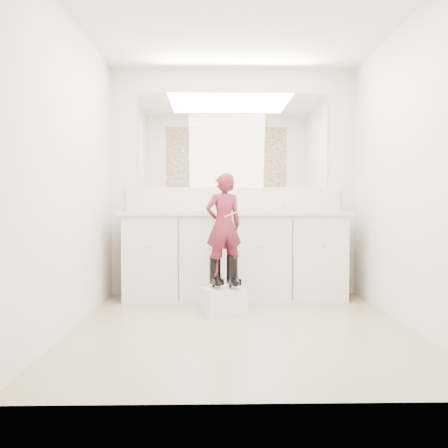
{
  "coord_description": "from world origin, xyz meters",
  "views": [
    {
      "loc": [
        -0.21,
        -3.83,
        0.94
      ],
      "look_at": [
        -0.12,
        0.55,
        0.78
      ],
      "focal_mm": 40.0,
      "sensor_mm": 36.0,
      "label": 1
    }
  ],
  "objects": [
    {
      "name": "backsplash",
      "position": [
        0.0,
        1.49,
        1.02
      ],
      "size": [
        2.28,
        0.03,
        0.25
      ],
      "primitive_type": "cube",
      "color": "beige",
      "rests_on": "countertop"
    },
    {
      "name": "boot_right",
      "position": [
        -0.05,
        0.55,
        0.36
      ],
      "size": [
        0.16,
        0.22,
        0.29
      ],
      "primitive_type": null,
      "rotation": [
        0.0,
        0.0,
        0.32
      ],
      "color": "black",
      "rests_on": "step_stool"
    },
    {
      "name": "vanity_cabinet",
      "position": [
        0.0,
        1.23,
        0.42
      ],
      "size": [
        2.2,
        0.55,
        0.85
      ],
      "primitive_type": "cube",
      "color": "silver",
      "rests_on": "floor"
    },
    {
      "name": "wall_back",
      "position": [
        0.0,
        1.5,
        1.2
      ],
      "size": [
        2.6,
        0.0,
        2.6
      ],
      "primitive_type": "plane",
      "rotation": [
        1.57,
        0.0,
        0.0
      ],
      "color": "beige",
      "rests_on": "floor"
    },
    {
      "name": "wall_right",
      "position": [
        1.3,
        0.0,
        1.2
      ],
      "size": [
        0.0,
        3.0,
        3.0
      ],
      "primitive_type": "plane",
      "rotation": [
        1.57,
        0.0,
        -1.57
      ],
      "color": "beige",
      "rests_on": "floor"
    },
    {
      "name": "wall_front",
      "position": [
        0.0,
        -1.5,
        1.2
      ],
      "size": [
        2.6,
        0.0,
        2.6
      ],
      "primitive_type": "plane",
      "rotation": [
        -1.57,
        0.0,
        0.0
      ],
      "color": "beige",
      "rests_on": "floor"
    },
    {
      "name": "wall_left",
      "position": [
        -1.3,
        0.0,
        1.2
      ],
      "size": [
        0.0,
        3.0,
        3.0
      ],
      "primitive_type": "plane",
      "rotation": [
        1.57,
        0.0,
        1.57
      ],
      "color": "beige",
      "rests_on": "floor"
    },
    {
      "name": "toddler",
      "position": [
        -0.13,
        0.55,
        0.77
      ],
      "size": [
        0.38,
        0.31,
        0.91
      ],
      "primitive_type": "imported",
      "rotation": [
        0.0,
        0.0,
        3.46
      ],
      "color": "#9B2F4B",
      "rests_on": "step_stool"
    },
    {
      "name": "boot_left",
      "position": [
        -0.2,
        0.55,
        0.36
      ],
      "size": [
        0.16,
        0.22,
        0.29
      ],
      "primitive_type": null,
      "rotation": [
        0.0,
        0.0,
        0.32
      ],
      "color": "black",
      "rests_on": "step_stool"
    },
    {
      "name": "floor",
      "position": [
        0.0,
        0.0,
        0.0
      ],
      "size": [
        3.0,
        3.0,
        0.0
      ],
      "primitive_type": "plane",
      "color": "#8F7F5E",
      "rests_on": "ground"
    },
    {
      "name": "step_stool",
      "position": [
        -0.13,
        0.53,
        0.11
      ],
      "size": [
        0.42,
        0.38,
        0.22
      ],
      "primitive_type": "cube",
      "rotation": [
        0.0,
        0.0,
        0.32
      ],
      "color": "white",
      "rests_on": "floor"
    },
    {
      "name": "cup",
      "position": [
        0.47,
        1.17,
        0.93
      ],
      "size": [
        0.12,
        0.12,
        0.09
      ],
      "primitive_type": "imported",
      "rotation": [
        0.0,
        0.0,
        0.33
      ],
      "color": "beige",
      "rests_on": "countertop"
    },
    {
      "name": "toothbrush",
      "position": [
        -0.06,
        0.47,
        0.87
      ],
      "size": [
        0.13,
        0.05,
        0.06
      ],
      "primitive_type": "cylinder",
      "rotation": [
        0.0,
        1.22,
        0.32
      ],
      "color": "#FE638F",
      "rests_on": "toddler"
    },
    {
      "name": "countertop",
      "position": [
        0.0,
        1.21,
        0.87
      ],
      "size": [
        2.28,
        0.58,
        0.04
      ],
      "primitive_type": "cube",
      "color": "beige",
      "rests_on": "vanity_cabinet"
    },
    {
      "name": "dot_panel",
      "position": [
        0.0,
        -1.49,
        1.65
      ],
      "size": [
        2.0,
        0.01,
        1.2
      ],
      "primitive_type": "cube",
      "color": "#472819",
      "rests_on": "wall_front"
    },
    {
      "name": "faucet",
      "position": [
        0.0,
        1.38,
        0.94
      ],
      "size": [
        0.08,
        0.08,
        0.1
      ],
      "primitive_type": "cylinder",
      "color": "silver",
      "rests_on": "countertop"
    },
    {
      "name": "soap_bottle",
      "position": [
        -0.14,
        1.23,
        0.99
      ],
      "size": [
        0.12,
        0.12,
        0.2
      ],
      "primitive_type": "imported",
      "rotation": [
        0.0,
        0.0,
        0.42
      ],
      "color": "white",
      "rests_on": "countertop"
    },
    {
      "name": "ceiling",
      "position": [
        0.0,
        0.0,
        2.4
      ],
      "size": [
        3.0,
        3.0,
        0.0
      ],
      "primitive_type": "plane",
      "rotation": [
        3.14,
        0.0,
        0.0
      ],
      "color": "white",
      "rests_on": "wall_back"
    },
    {
      "name": "mirror",
      "position": [
        0.0,
        1.49,
        1.64
      ],
      "size": [
        2.0,
        0.02,
        1.0
      ],
      "primitive_type": "cube",
      "color": "white",
      "rests_on": "wall_back"
    }
  ]
}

